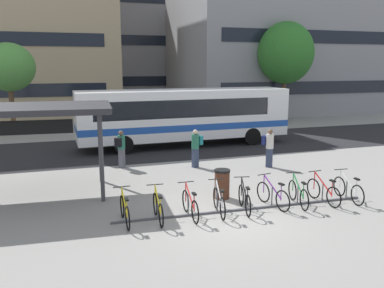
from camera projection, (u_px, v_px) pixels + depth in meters
name	position (u px, v px, depth m)	size (l,w,h in m)	color
ground	(228.00, 219.00, 12.10)	(200.00, 200.00, 0.00)	gray
bus_lane_asphalt	(151.00, 147.00, 22.51)	(80.00, 7.20, 0.01)	#232326
city_bus	(186.00, 115.00, 22.77)	(12.09, 2.89, 3.20)	white
bike_rack	(245.00, 207.00, 12.81)	(8.49, 0.37, 0.70)	#47474C
parked_bicycle_yellow_0	(125.00, 211.00, 11.67)	(0.52, 1.72, 0.99)	black
parked_bicycle_yellow_1	(158.00, 209.00, 11.88)	(0.52, 1.72, 0.99)	black
parked_bicycle_red_2	(190.00, 205.00, 12.15)	(0.52, 1.72, 0.99)	black
parked_bicycle_silver_3	(219.00, 202.00, 12.43)	(0.52, 1.71, 0.99)	black
parked_bicycle_black_4	(244.00, 199.00, 12.69)	(0.57, 1.69, 0.99)	black
parked_bicycle_purple_5	(273.00, 195.00, 13.06)	(0.52, 1.71, 0.99)	black
parked_bicycle_green_6	(298.00, 194.00, 13.21)	(0.53, 1.70, 0.99)	black
parked_bicycle_red_7	(323.00, 192.00, 13.43)	(0.52, 1.72, 0.99)	black
parked_bicycle_white_8	(348.00, 190.00, 13.65)	(0.52, 1.72, 0.99)	black
transit_shelter	(28.00, 112.00, 13.65)	(5.72, 3.59, 3.20)	#38383D
commuter_black_pack_0	(121.00, 147.00, 17.91)	(0.57, 0.60, 1.69)	#565660
commuter_teal_pack_1	(196.00, 146.00, 18.00)	(0.60, 0.48, 1.73)	#2D3851
commuter_navy_pack_2	(269.00, 145.00, 18.02)	(0.58, 0.59, 1.74)	#2D3851
trash_bin	(222.00, 184.00, 13.87)	(0.55, 0.55, 1.03)	#4C2819
street_tree_0	(286.00, 53.00, 32.49)	(4.54, 4.54, 8.00)	brown
street_tree_1	(9.00, 67.00, 25.84)	(3.30, 3.30, 5.98)	brown
building_right_wing	(280.00, 23.00, 40.04)	(20.33, 13.24, 17.29)	gray
building_centre_block	(130.00, 47.00, 51.10)	(16.41, 13.56, 13.60)	gray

